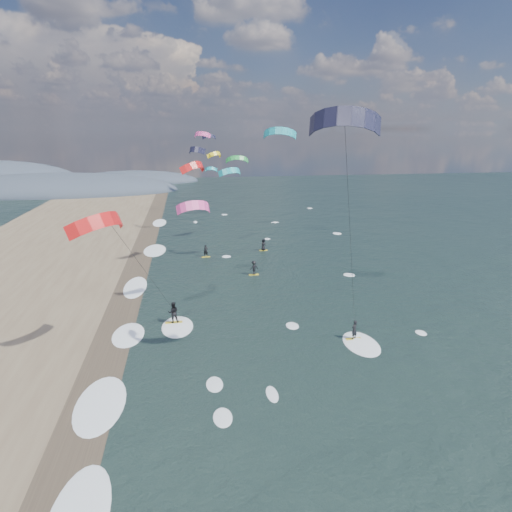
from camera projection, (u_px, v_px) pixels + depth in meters
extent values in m
plane|color=black|center=(313.00, 455.00, 21.59)|extent=(260.00, 260.00, 0.00)
cube|color=#382D23|center=(102.00, 369.00, 29.22)|extent=(3.00, 240.00, 0.00)
ellipsoid|color=#3D4756|center=(52.00, 193.00, 110.09)|extent=(64.00, 24.00, 10.00)
ellipsoid|color=#3D4756|center=(133.00, 182.00, 131.76)|extent=(40.00, 18.00, 7.00)
cube|color=gold|center=(354.00, 339.00, 33.42)|extent=(1.26, 0.38, 0.05)
imported|color=black|center=(354.00, 330.00, 33.19)|extent=(0.68, 0.61, 1.55)
ellipsoid|color=white|center=(361.00, 344.00, 32.72)|extent=(2.60, 4.20, 0.12)
cylinder|color=black|center=(350.00, 240.00, 27.75)|extent=(0.02, 0.02, 16.78)
cube|color=gold|center=(174.00, 322.00, 36.23)|extent=(1.44, 0.44, 0.07)
imported|color=black|center=(173.00, 312.00, 35.96)|extent=(0.94, 0.76, 1.82)
ellipsoid|color=white|center=(177.00, 327.00, 35.53)|extent=(2.60, 4.20, 0.12)
cylinder|color=black|center=(145.00, 270.00, 31.48)|extent=(0.02, 0.02, 11.37)
cube|color=gold|center=(254.00, 275.00, 48.15)|extent=(1.10, 0.35, 0.05)
imported|color=black|center=(254.00, 268.00, 47.91)|extent=(1.18, 0.90, 1.61)
cube|color=gold|center=(263.00, 250.00, 57.77)|extent=(1.10, 0.35, 0.05)
imported|color=black|center=(263.00, 245.00, 57.54)|extent=(0.90, 0.80, 1.55)
cube|color=gold|center=(206.00, 257.00, 54.85)|extent=(1.10, 0.35, 0.05)
imported|color=black|center=(206.00, 251.00, 54.63)|extent=(0.61, 0.44, 1.54)
ellipsoid|color=white|center=(111.00, 403.00, 25.62)|extent=(2.40, 5.40, 0.11)
ellipsoid|color=white|center=(129.00, 335.00, 34.13)|extent=(2.40, 5.40, 0.11)
ellipsoid|color=white|center=(142.00, 287.00, 44.54)|extent=(2.40, 5.40, 0.11)
ellipsoid|color=white|center=(152.00, 251.00, 57.78)|extent=(2.40, 5.40, 0.11)
ellipsoid|color=white|center=(159.00, 223.00, 74.81)|extent=(2.40, 5.40, 0.11)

